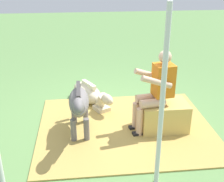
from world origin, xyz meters
The scene contains 7 objects.
ground_plane centered at (0.00, 0.00, 0.00)m, with size 24.00×24.00×0.00m, color #608C4C.
hay_patch centered at (-0.21, 0.30, 0.01)m, with size 2.90×2.40×0.02m, color tan.
hay_bale centered at (-0.83, 0.40, 0.25)m, with size 0.76×0.52×0.49m, color tan.
person_seated centered at (-0.67, 0.41, 0.76)m, with size 0.69×0.48×1.37m.
pony_standing centered at (0.55, 0.42, 0.56)m, with size 0.32×1.35×0.92m.
pony_lying centered at (0.35, -0.75, 0.19)m, with size 0.87×1.31×0.42m.
tent_pole_left centered at (-0.40, 1.66, 1.12)m, with size 0.06×0.06×2.25m, color silver.
Camera 1 is at (0.48, 4.54, 2.61)m, focal length 47.00 mm.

